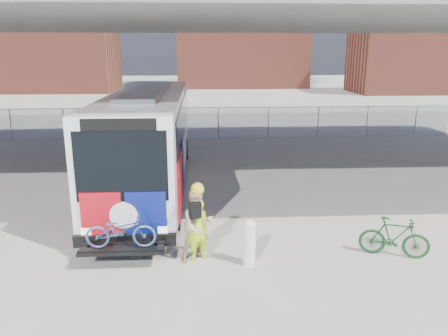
{
  "coord_description": "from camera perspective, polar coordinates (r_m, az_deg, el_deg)",
  "views": [
    {
      "loc": [
        -0.08,
        -13.61,
        5.04
      ],
      "look_at": [
        0.63,
        -0.85,
        1.6
      ],
      "focal_mm": 35.0,
      "sensor_mm": 36.0,
      "label": 1
    }
  ],
  "objects": [
    {
      "name": "ground",
      "position": [
        14.51,
        -2.67,
        -5.27
      ],
      "size": [
        160.0,
        160.0,
        0.0
      ],
      "primitive_type": "plane",
      "color": "#9E9991",
      "rests_on": "ground"
    },
    {
      "name": "bus",
      "position": [
        16.68,
        -9.77,
        4.73
      ],
      "size": [
        2.67,
        12.9,
        3.69
      ],
      "color": "silver",
      "rests_on": "ground"
    },
    {
      "name": "overpass",
      "position": [
        17.67,
        -3.09,
        19.93
      ],
      "size": [
        40.0,
        16.0,
        7.95
      ],
      "color": "#605E59",
      "rests_on": "ground"
    },
    {
      "name": "chainlink_fence",
      "position": [
        25.86,
        -2.99,
        7.01
      ],
      "size": [
        30.0,
        0.06,
        30.0
      ],
      "color": "gray",
      "rests_on": "ground"
    },
    {
      "name": "brick_buildings",
      "position": [
        61.85,
        -2.04,
        15.41
      ],
      "size": [
        54.0,
        22.0,
        12.0
      ],
      "color": "brown",
      "rests_on": "ground"
    },
    {
      "name": "bollard",
      "position": [
        10.65,
        3.34,
        -9.44
      ],
      "size": [
        0.31,
        0.31,
        1.17
      ],
      "color": "white",
      "rests_on": "ground"
    },
    {
      "name": "cyclist_hivis",
      "position": [
        10.83,
        -3.48,
        -7.8
      ],
      "size": [
        0.69,
        0.6,
        1.74
      ],
      "rotation": [
        0.0,
        0.0,
        3.6
      ],
      "color": "#BBFB1A",
      "rests_on": "ground"
    },
    {
      "name": "cyclist_tan",
      "position": [
        10.77,
        -3.4,
        -7.32
      ],
      "size": [
        1.1,
        1.01,
        2.0
      ],
      "rotation": [
        0.0,
        0.0,
        0.47
      ],
      "color": "tan",
      "rests_on": "ground"
    },
    {
      "name": "bike_parked",
      "position": [
        11.89,
        21.37,
        -8.41
      ],
      "size": [
        1.76,
        1.05,
        1.02
      ],
      "primitive_type": "imported",
      "rotation": [
        0.0,
        0.0,
        1.21
      ],
      "color": "#15431B",
      "rests_on": "ground"
    }
  ]
}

